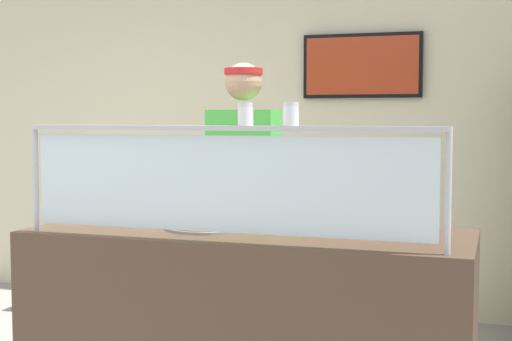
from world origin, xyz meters
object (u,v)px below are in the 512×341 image
at_px(pizza_tray, 210,224).
at_px(worker_figure, 244,198).
at_px(pizza_box_stack, 106,189).
at_px(parmesan_shaker, 245,116).
at_px(pepper_flake_shaker, 291,116).
at_px(pizza_server, 199,220).

height_order(pizza_tray, worker_figure, worker_figure).
bearing_deg(pizza_box_stack, parmesan_shaker, -48.65).
distance_m(pepper_flake_shaker, worker_figure, 1.31).
height_order(pizza_tray, parmesan_shaker, parmesan_shaker).
xyz_separation_m(pepper_flake_shaker, pizza_box_stack, (-2.04, 2.11, -0.56)).
distance_m(pizza_server, pepper_flake_shaker, 0.78).
xyz_separation_m(pizza_server, pepper_flake_shaker, (0.53, -0.31, 0.48)).
bearing_deg(pizza_box_stack, pizza_server, -49.80).
bearing_deg(pepper_flake_shaker, pizza_box_stack, 134.12).
relative_size(parmesan_shaker, pepper_flake_shaker, 0.99).
bearing_deg(pizza_tray, pepper_flake_shaker, -34.77).
bearing_deg(worker_figure, pizza_tray, -82.59).
bearing_deg(pepper_flake_shaker, parmesan_shaker, 180.00).
height_order(parmesan_shaker, pepper_flake_shaker, pepper_flake_shaker).
distance_m(pizza_tray, pepper_flake_shaker, 0.77).
height_order(pizza_tray, pizza_server, pizza_server).
xyz_separation_m(pepper_flake_shaker, worker_figure, (-0.58, 1.08, -0.46)).
bearing_deg(pizza_server, parmesan_shaker, -46.85).
distance_m(pizza_server, worker_figure, 0.77).
height_order(pizza_tray, pizza_box_stack, pizza_tray).
distance_m(pizza_tray, worker_figure, 0.76).
distance_m(pizza_server, pizza_box_stack, 2.35).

